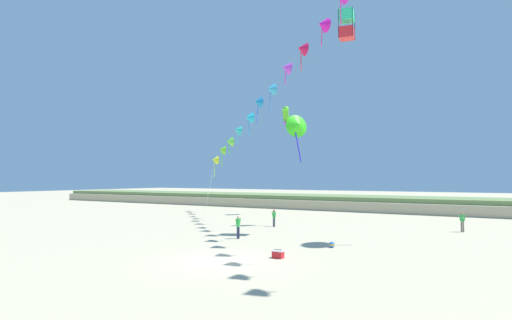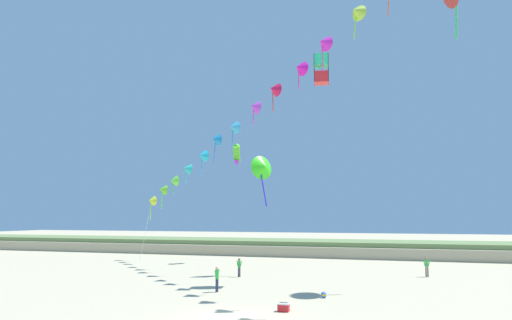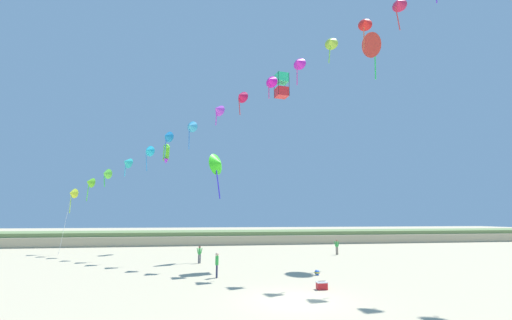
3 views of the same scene
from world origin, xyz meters
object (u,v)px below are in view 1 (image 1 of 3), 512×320
large_kite_outer_drift (286,116)px  large_kite_low_lead (347,25)px  person_near_right (462,220)px  person_mid_center (238,225)px  beach_cooler (278,254)px  person_near_left (274,217)px  beach_ball (332,245)px  large_kite_high_solo (298,125)px

large_kite_outer_drift → large_kite_low_lead: bearing=-47.9°
person_near_right → large_kite_low_lead: bearing=-140.9°
person_mid_center → large_kite_low_lead: 17.45m
person_near_right → person_mid_center: size_ratio=0.98×
person_mid_center → beach_cooler: size_ratio=2.82×
large_kite_outer_drift → person_near_left: bearing=-69.1°
person_mid_center → beach_ball: (6.92, -0.07, -0.76)m
person_mid_center → large_kite_outer_drift: bearing=106.0°
large_kite_low_lead → beach_ball: bearing=-82.2°
beach_cooler → person_mid_center: bearing=140.0°
person_near_right → large_kite_high_solo: (-12.94, -2.79, 8.13)m
large_kite_outer_drift → beach_ball: size_ratio=6.75×
person_near_left → large_kite_high_solo: size_ratio=0.33×
person_near_right → beach_ball: bearing=-118.4°
person_mid_center → person_near_left: bearing=98.4°
beach_cooler → large_kite_high_solo: bearing=110.2°
large_kite_low_lead → beach_cooler: (-0.52, -10.67, -15.94)m
large_kite_high_solo → person_near_left: bearing=-133.6°
person_near_left → beach_cooler: 13.89m
person_near_left → person_near_right: size_ratio=0.93×
large_kite_low_lead → person_near_left: bearing=168.2°
person_near_left → beach_cooler: bearing=-61.3°
large_kite_low_lead → beach_cooler: 19.19m
large_kite_outer_drift → large_kite_high_solo: bearing=-58.4°
large_kite_high_solo → beach_ball: (6.44, -9.24, -8.87)m
large_kite_low_lead → large_kite_outer_drift: large_kite_low_lead is taller
beach_ball → large_kite_low_lead: bearing=97.8°
person_near_left → person_near_right: 15.19m
beach_ball → large_kite_outer_drift: bearing=123.3°
person_near_left → large_kite_low_lead: 16.97m
person_mid_center → large_kite_outer_drift: size_ratio=0.67×
person_near_right → beach_ball: person_near_right is taller
large_kite_low_lead → beach_ball: (0.84, -6.08, -15.98)m
large_kite_outer_drift → person_near_right: bearing=-19.6°
person_near_left → large_kite_outer_drift: (-4.25, 11.13, 10.86)m
person_mid_center → beach_cooler: bearing=-40.0°
person_near_right → beach_cooler: (-7.86, -16.63, -0.71)m
person_near_left → beach_cooler: person_near_left is taller
person_near_left → large_kite_low_lead: size_ratio=0.66×
person_mid_center → beach_cooler: 7.29m
large_kite_high_solo → beach_ball: 14.34m
large_kite_outer_drift → beach_ball: 25.17m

